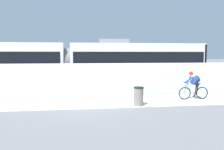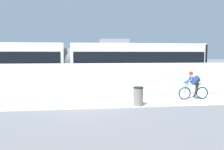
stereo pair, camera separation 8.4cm
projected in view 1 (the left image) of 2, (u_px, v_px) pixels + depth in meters
ground_plane at (89, 102)px, 12.87m from camera, size 200.00×200.00×0.00m
bike_path_deck at (89, 102)px, 12.87m from camera, size 32.00×3.20×0.01m
glass_parapet at (87, 87)px, 14.64m from camera, size 32.00×0.05×1.19m
concrete_barrier_wall at (86, 78)px, 16.38m from camera, size 32.00×0.36×1.95m
tram_rail_near at (86, 87)px, 18.92m from camera, size 32.00×0.08×0.01m
tram_rail_far at (85, 84)px, 20.33m from camera, size 32.00×0.08×0.01m
tram at (67, 63)px, 19.27m from camera, size 22.56×2.54×3.81m
cyclist_on_bike at (194, 86)px, 13.61m from camera, size 1.77×0.58×1.61m
trash_bin at (139, 96)px, 11.92m from camera, size 0.51×0.51×0.96m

